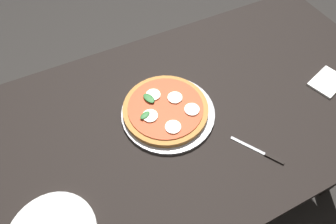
% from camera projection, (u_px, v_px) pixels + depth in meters
% --- Properties ---
extents(ground_plane, '(6.00, 6.00, 0.00)m').
position_uv_depth(ground_plane, '(178.00, 192.00, 1.56)').
color(ground_plane, '#2D2B28').
extents(dining_table, '(1.59, 0.80, 0.75)m').
position_uv_depth(dining_table, '(184.00, 129.00, 1.03)').
color(dining_table, black).
rests_on(dining_table, ground_plane).
extents(serving_tray, '(0.31, 0.31, 0.01)m').
position_uv_depth(serving_tray, '(168.00, 113.00, 0.94)').
color(serving_tray, '#B2B2B7').
rests_on(serving_tray, dining_table).
extents(pizza, '(0.28, 0.28, 0.03)m').
position_uv_depth(pizza, '(166.00, 109.00, 0.93)').
color(pizza, '#C6843F').
rests_on(pizza, serving_tray).
extents(napkin, '(0.15, 0.12, 0.01)m').
position_uv_depth(napkin, '(328.00, 82.00, 1.02)').
color(napkin, white).
rests_on(napkin, dining_table).
extents(knife, '(0.10, 0.15, 0.01)m').
position_uv_depth(knife, '(264.00, 153.00, 0.86)').
color(knife, black).
rests_on(knife, dining_table).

